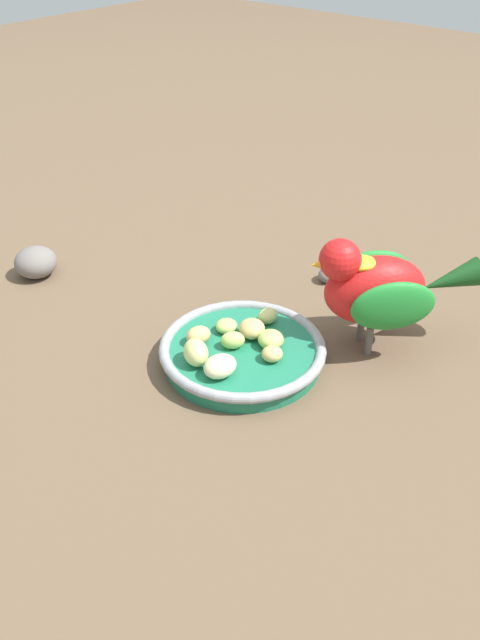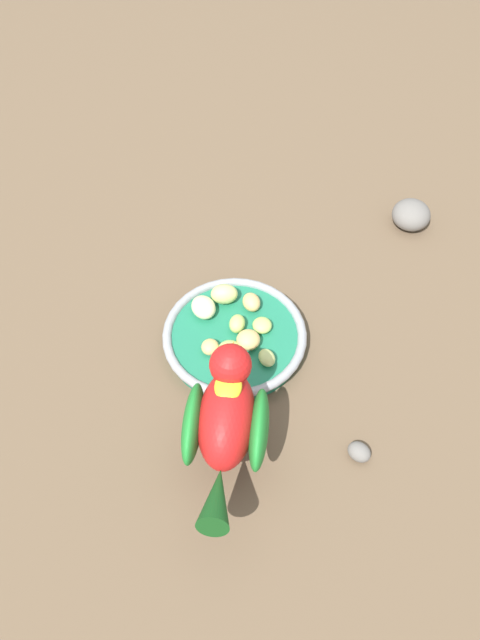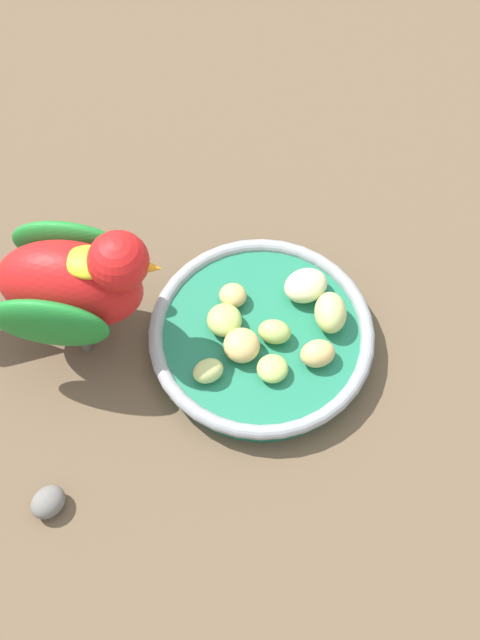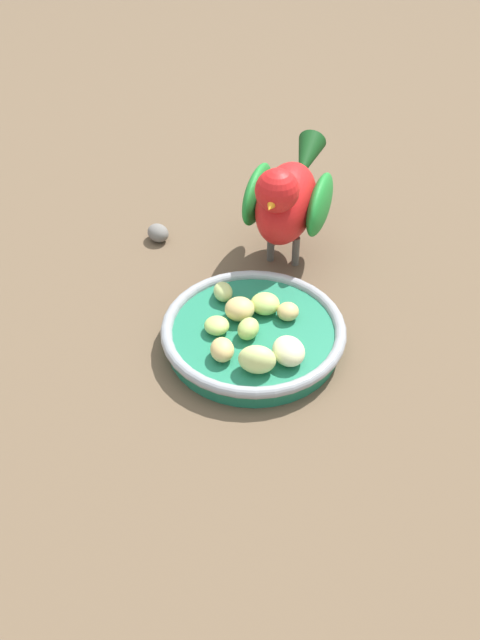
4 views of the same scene
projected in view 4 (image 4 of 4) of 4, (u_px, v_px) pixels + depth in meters
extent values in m
plane|color=brown|center=(268.00, 355.00, 0.85)|extent=(4.00, 4.00, 0.00)
cylinder|color=#1E7251|center=(253.00, 337.00, 0.85)|extent=(0.18, 0.18, 0.02)
torus|color=#93969B|center=(253.00, 330.00, 0.85)|extent=(0.20, 0.20, 0.01)
ellipsoid|color=tan|center=(222.00, 350.00, 0.81)|extent=(0.03, 0.04, 0.02)
ellipsoid|color=#B2CC66|center=(248.00, 329.00, 0.83)|extent=(0.04, 0.04, 0.02)
ellipsoid|color=tan|center=(240.00, 309.00, 0.85)|extent=(0.04, 0.04, 0.02)
ellipsoid|color=tan|center=(288.00, 312.00, 0.86)|extent=(0.03, 0.03, 0.02)
ellipsoid|color=#C6D17A|center=(257.00, 360.00, 0.79)|extent=(0.05, 0.04, 0.03)
ellipsoid|color=#B2CC66|center=(265.00, 304.00, 0.86)|extent=(0.04, 0.04, 0.02)
ellipsoid|color=beige|center=(289.00, 351.00, 0.80)|extent=(0.04, 0.04, 0.02)
ellipsoid|color=#C6D17A|center=(223.00, 292.00, 0.88)|extent=(0.02, 0.03, 0.02)
ellipsoid|color=#B2CC66|center=(217.00, 326.00, 0.84)|extent=(0.03, 0.03, 0.02)
cylinder|color=#59544C|center=(296.00, 251.00, 0.96)|extent=(0.01, 0.01, 0.04)
cylinder|color=#59544C|center=(271.00, 247.00, 0.96)|extent=(0.01, 0.01, 0.04)
ellipsoid|color=red|center=(286.00, 203.00, 0.92)|extent=(0.13, 0.14, 0.08)
ellipsoid|color=#1E7F2D|center=(320.00, 204.00, 0.92)|extent=(0.08, 0.09, 0.06)
ellipsoid|color=#1E7F2D|center=(257.00, 194.00, 0.94)|extent=(0.08, 0.09, 0.06)
cone|color=#144719|center=(306.00, 160.00, 0.99)|extent=(0.08, 0.08, 0.05)
sphere|color=red|center=(277.00, 191.00, 0.86)|extent=(0.07, 0.07, 0.05)
cone|color=orange|center=(271.00, 205.00, 0.85)|extent=(0.03, 0.03, 0.02)
ellipsoid|color=yellow|center=(283.00, 184.00, 0.88)|extent=(0.05, 0.05, 0.01)
ellipsoid|color=slate|center=(158.00, 233.00, 1.00)|extent=(0.03, 0.04, 0.02)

